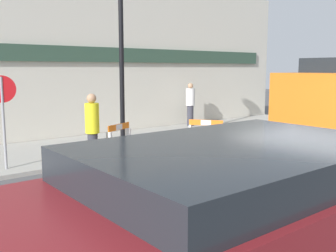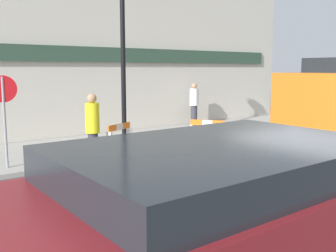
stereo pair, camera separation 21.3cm
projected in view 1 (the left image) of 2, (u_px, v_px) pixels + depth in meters
ground_plane at (312, 192)px, 7.48m from camera, size 60.00×60.00×0.00m
sidewalk_slab at (131, 142)px, 12.34m from camera, size 18.00×3.57×0.10m
storefront_facade at (100, 56)px, 13.38m from camera, size 18.00×0.22×5.50m
streetlamp_post at (121, 22)px, 10.49m from camera, size 0.44×0.44×5.39m
stop_sign at (3, 107)px, 8.63m from camera, size 0.59×0.15×2.09m
barricade_0 at (206, 135)px, 10.69m from camera, size 0.66×0.83×0.96m
barricade_1 at (119, 142)px, 9.78m from camera, size 0.84×0.44×0.98m
barricade_2 at (125, 166)px, 7.28m from camera, size 0.26×0.99×0.98m
barricade_3 at (270, 155)px, 8.02m from camera, size 0.91×0.62×1.08m
traffic_cone_0 at (90, 158)px, 8.76m from camera, size 0.30×0.30×0.73m
traffic_cone_1 at (78, 172)px, 7.60m from camera, size 0.30×0.30×0.73m
traffic_cone_2 at (247, 151)px, 9.94m from camera, size 0.30×0.30×0.56m
traffic_cone_3 at (110, 161)px, 8.74m from camera, size 0.30×0.30×0.61m
person_worker at (92, 128)px, 9.16m from camera, size 0.47×0.47×1.76m
person_pedestrian at (190, 103)px, 15.34m from camera, size 0.45×0.45×1.67m
parked_car_0 at (236, 236)px, 3.19m from camera, size 4.58×2.00×1.76m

